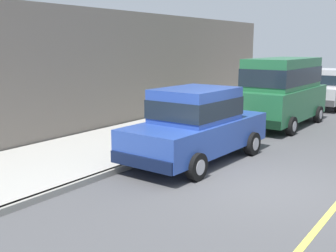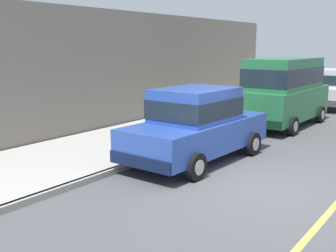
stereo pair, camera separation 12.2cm
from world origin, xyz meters
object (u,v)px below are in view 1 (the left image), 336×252
Objects in this scene: car_silver_hatchback at (325,88)px; dog_grey at (126,137)px; car_green_van at (282,89)px; car_blue_sedan at (197,124)px.

car_silver_hatchback reaches higher than dog_grey.
car_green_van is at bearing -90.91° from car_silver_hatchback.
car_blue_sedan is 6.04m from car_green_van.
car_green_van is 6.80m from dog_grey.
car_blue_sedan is at bearing -90.61° from car_silver_hatchback.
car_green_van is (0.04, 6.03, 0.41)m from car_blue_sedan.
car_silver_hatchback is 12.16m from dog_grey.
car_green_van is 6.52× the size of dog_grey.
car_silver_hatchback is (0.09, 5.56, -0.42)m from car_green_van.
car_blue_sedan is at bearing -90.34° from car_green_van.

